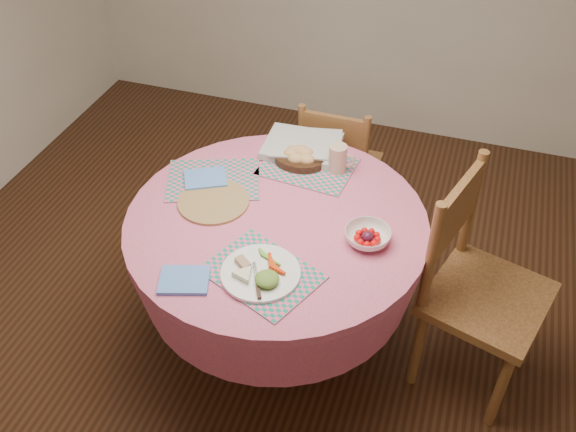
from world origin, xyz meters
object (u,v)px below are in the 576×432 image
Objects in this scene: chair_back at (337,167)px; latte_mug at (338,159)px; dining_table at (277,253)px; chair_right at (476,284)px; dinner_plate at (262,273)px; wicker_trivet at (213,201)px; bread_bowl at (299,157)px; fruit_bowl at (368,237)px.

latte_mug reaches higher than chair_back.
chair_right reaches higher than dining_table.
dinner_plate is 2.33× the size of latte_mug.
wicker_trivet is 2.36× the size of latte_mug.
fruit_bowl is at bearing -45.41° from bread_bowl.
bread_bowl reaches higher than dining_table.
dinner_plate reaches higher than fruit_bowl.
bread_bowl is 0.58m from fruit_bowl.
chair_right is 1.14m from wicker_trivet.
bread_bowl reaches higher than wicker_trivet.
bread_bowl reaches higher than dinner_plate.
latte_mug is (0.10, 0.71, 0.05)m from dinner_plate.
latte_mug reaches higher than wicker_trivet.
bread_bowl is 1.81× the size of latte_mug.
wicker_trivet is 1.01× the size of dinner_plate.
dining_table is at bearing 87.49° from chair_back.
dinner_plate reaches higher than dining_table.
chair_back is 2.89× the size of dinner_plate.
chair_right is 4.46× the size of bread_bowl.
latte_mug is 0.47m from fruit_bowl.
dinner_plate is at bearing -45.13° from wicker_trivet.
wicker_trivet is 0.48m from dinner_plate.
latte_mug is at bearing 82.11° from dinner_plate.
latte_mug reaches higher than bread_bowl.
fruit_bowl is at bearing 112.28° from chair_back.
fruit_bowl is (0.66, -0.04, 0.02)m from wicker_trivet.
latte_mug is at bearing -1.06° from bread_bowl.
dining_table is 0.83m from chair_right.
wicker_trivet is (-1.11, -0.08, 0.22)m from chair_right.
chair_right is 1.20× the size of chair_back.
latte_mug is at bearing 104.12° from chair_back.
latte_mug reaches higher than dinner_plate.
chair_back is (-0.78, 0.73, -0.09)m from chair_right.
chair_back is 2.86× the size of wicker_trivet.
fruit_bowl is at bearing 121.89° from chair_right.
latte_mug is (0.44, 0.37, 0.06)m from wicker_trivet.
latte_mug is (0.18, -0.00, 0.03)m from bread_bowl.
latte_mug is at bearing 40.56° from wicker_trivet.
dining_table is at bearing -3.56° from wicker_trivet.
dining_table is 0.46m from bread_bowl.
bread_bowl is at bearing 178.94° from latte_mug.
wicker_trivet is (-0.34, -0.81, 0.31)m from chair_back.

